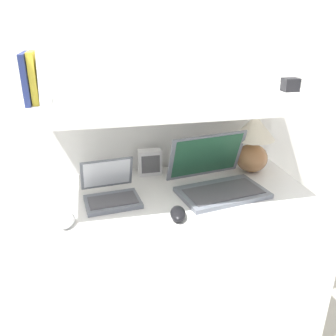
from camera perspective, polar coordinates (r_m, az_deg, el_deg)
wall_back at (r=1.82m, az=-1.38°, el=13.85°), size 6.00×0.05×2.40m
desk at (r=1.79m, az=1.44°, el=-15.33°), size 1.22×0.68×0.76m
back_riser at (r=1.98m, az=-0.96°, el=-4.37°), size 1.22×0.04×1.16m
shelf at (r=1.51m, az=1.07°, el=10.89°), size 1.22×0.61×0.03m
table_lamp at (r=1.83m, az=13.56°, el=4.37°), size 0.21×0.21×0.30m
laptop_large at (r=1.63m, az=7.85°, el=-1.84°), size 0.43×0.38×0.24m
laptop_small at (r=1.56m, az=-9.17°, el=-3.82°), size 0.25×0.25×0.17m
computer_mouse at (r=1.41m, az=1.61°, el=-7.33°), size 0.08×0.12×0.04m
second_mouse at (r=1.42m, az=-15.85°, el=-8.13°), size 0.08×0.11×0.04m
router_box at (r=1.78m, az=-2.94°, el=0.93°), size 0.11×0.06×0.13m
book_navy at (r=1.47m, az=-21.62°, el=13.22°), size 0.02×0.18×0.19m
book_yellow at (r=1.47m, az=-20.63°, el=13.42°), size 0.02×0.13×0.19m
book_white at (r=1.46m, az=-19.16°, el=14.65°), size 0.05×0.16×0.25m
shelf_gadget at (r=1.70m, az=19.02°, el=12.51°), size 0.07×0.05×0.06m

